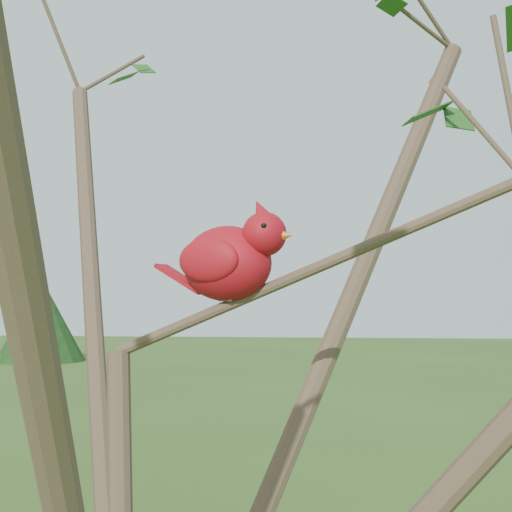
# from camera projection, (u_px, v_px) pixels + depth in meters

# --- Properties ---
(crabapple_tree) EXTENTS (2.35, 2.05, 2.95)m
(crabapple_tree) POSITION_uv_depth(u_px,v_px,m) (144.00, 234.00, 0.98)
(crabapple_tree) COLOR #3E2D21
(crabapple_tree) RESTS_ON ground
(cardinal) EXTENTS (0.23, 0.15, 0.17)m
(cardinal) POSITION_uv_depth(u_px,v_px,m) (232.00, 259.00, 1.07)
(cardinal) COLOR #AF0F1D
(cardinal) RESTS_ON ground
(distant_trees) EXTENTS (35.68, 14.35, 3.86)m
(distant_trees) POSITION_uv_depth(u_px,v_px,m) (342.00, 311.00, 26.59)
(distant_trees) COLOR #3E2D21
(distant_trees) RESTS_ON ground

